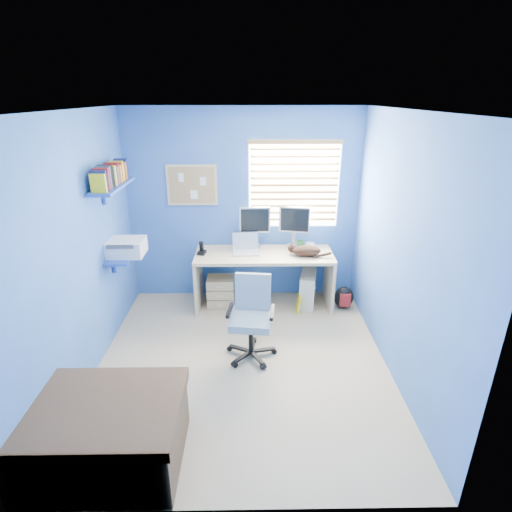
{
  "coord_description": "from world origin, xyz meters",
  "views": [
    {
      "loc": [
        0.09,
        -3.46,
        2.62
      ],
      "look_at": [
        0.15,
        0.65,
        0.95
      ],
      "focal_mm": 28.0,
      "sensor_mm": 36.0,
      "label": 1
    }
  ],
  "objects_px": {
    "tower_pc": "(308,289)",
    "office_chair": "(251,327)",
    "desk": "(264,280)",
    "laptop": "(246,245)",
    "cat": "(307,251)"
  },
  "relations": [
    {
      "from": "desk",
      "to": "tower_pc",
      "type": "distance_m",
      "value": 0.6
    },
    {
      "from": "tower_pc",
      "to": "office_chair",
      "type": "height_order",
      "value": "office_chair"
    },
    {
      "from": "cat",
      "to": "tower_pc",
      "type": "bearing_deg",
      "value": 80.42
    },
    {
      "from": "office_chair",
      "to": "desk",
      "type": "bearing_deg",
      "value": 81.25
    },
    {
      "from": "tower_pc",
      "to": "cat",
      "type": "bearing_deg",
      "value": -107.61
    },
    {
      "from": "laptop",
      "to": "cat",
      "type": "xyz_separation_m",
      "value": [
        0.76,
        -0.1,
        -0.05
      ]
    },
    {
      "from": "cat",
      "to": "tower_pc",
      "type": "distance_m",
      "value": 0.59
    },
    {
      "from": "laptop",
      "to": "tower_pc",
      "type": "distance_m",
      "value": 1.03
    },
    {
      "from": "laptop",
      "to": "cat",
      "type": "relative_size",
      "value": 0.92
    },
    {
      "from": "tower_pc",
      "to": "office_chair",
      "type": "bearing_deg",
      "value": -112.79
    },
    {
      "from": "cat",
      "to": "office_chair",
      "type": "relative_size",
      "value": 0.41
    },
    {
      "from": "desk",
      "to": "tower_pc",
      "type": "bearing_deg",
      "value": 1.11
    },
    {
      "from": "desk",
      "to": "tower_pc",
      "type": "relative_size",
      "value": 3.89
    },
    {
      "from": "desk",
      "to": "cat",
      "type": "xyz_separation_m",
      "value": [
        0.53,
        -0.09,
        0.43
      ]
    },
    {
      "from": "laptop",
      "to": "tower_pc",
      "type": "xyz_separation_m",
      "value": [
        0.81,
        -0.01,
        -0.62
      ]
    }
  ]
}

